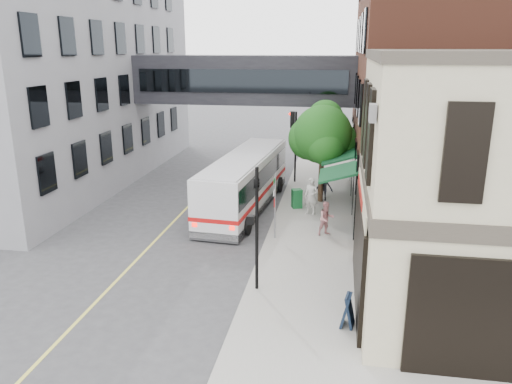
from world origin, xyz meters
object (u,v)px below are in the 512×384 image
(pedestrian_a, at_px, (311,196))
(pedestrian_b, at_px, (326,218))
(pedestrian_c, at_px, (324,187))
(newspaper_box, at_px, (297,198))
(bus, at_px, (245,180))
(sandwich_board, at_px, (348,310))

(pedestrian_a, height_order, pedestrian_b, pedestrian_a)
(pedestrian_c, height_order, newspaper_box, pedestrian_c)
(bus, relative_size, pedestrian_a, 5.63)
(bus, distance_m, newspaper_box, 2.98)
(pedestrian_b, height_order, newspaper_box, pedestrian_b)
(pedestrian_b, distance_m, newspaper_box, 4.19)
(sandwich_board, bearing_deg, pedestrian_c, 104.52)
(bus, bearing_deg, pedestrian_c, 21.69)
(pedestrian_b, height_order, pedestrian_c, pedestrian_b)
(bus, bearing_deg, pedestrian_a, -13.62)
(bus, xyz_separation_m, pedestrian_b, (4.51, -3.73, -0.67))
(pedestrian_a, distance_m, pedestrian_b, 2.99)
(pedestrian_a, height_order, newspaper_box, pedestrian_a)
(pedestrian_a, xyz_separation_m, sandwich_board, (1.80, -10.65, -0.44))
(bus, bearing_deg, newspaper_box, 1.77)
(pedestrian_a, bearing_deg, sandwich_board, -62.33)
(pedestrian_b, distance_m, sandwich_board, 7.85)
(sandwich_board, bearing_deg, newspaper_box, 111.91)
(pedestrian_c, bearing_deg, newspaper_box, -135.71)
(pedestrian_b, bearing_deg, pedestrian_c, 64.77)
(bus, height_order, pedestrian_a, bus)
(bus, distance_m, sandwich_board, 12.77)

